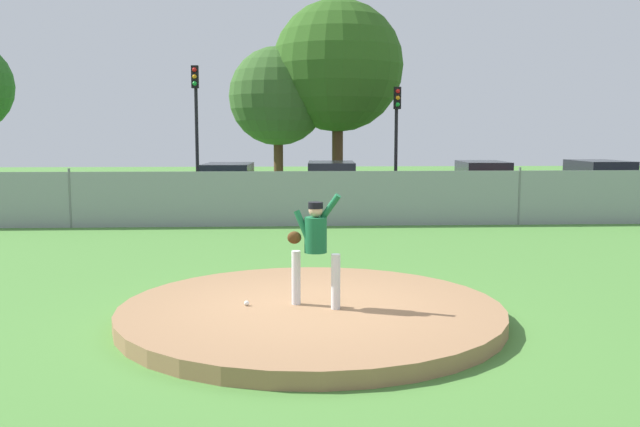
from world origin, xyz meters
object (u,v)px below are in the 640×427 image
(parked_car_teal, at_px, (228,187))
(traffic_light_far, at_px, (397,122))
(parked_car_navy, at_px, (598,185))
(pitcher_youth, at_px, (315,242))
(traffic_light_near, at_px, (196,110))
(traffic_cone_orange, at_px, (91,196))
(parked_car_white, at_px, (331,187))
(parked_car_red, at_px, (482,185))
(baseball, at_px, (247,303))

(parked_car_teal, distance_m, traffic_light_far, 7.90)
(parked_car_navy, distance_m, traffic_light_far, 8.23)
(pitcher_youth, xyz_separation_m, traffic_light_near, (-4.05, 18.54, 2.51))
(traffic_cone_orange, bearing_deg, traffic_light_far, 6.74)
(parked_car_navy, relative_size, traffic_cone_orange, 8.24)
(parked_car_teal, xyz_separation_m, traffic_cone_orange, (-5.49, 2.05, -0.52))
(traffic_cone_orange, distance_m, traffic_light_far, 12.59)
(traffic_light_near, height_order, traffic_light_far, traffic_light_near)
(parked_car_navy, bearing_deg, parked_car_white, -179.27)
(parked_car_red, bearing_deg, traffic_light_far, 125.75)
(baseball, distance_m, parked_car_white, 14.39)
(traffic_light_near, bearing_deg, traffic_light_far, 0.04)
(parked_car_red, distance_m, traffic_light_far, 5.03)
(parked_car_navy, bearing_deg, parked_car_teal, 177.35)
(pitcher_youth, height_order, traffic_light_near, traffic_light_near)
(parked_car_navy, distance_m, traffic_light_near, 15.78)
(parked_car_white, height_order, parked_car_navy, parked_car_navy)
(baseball, height_order, traffic_cone_orange, traffic_cone_orange)
(pitcher_youth, height_order, parked_car_red, pitcher_youth)
(baseball, height_order, parked_car_navy, parked_car_navy)
(parked_car_red, bearing_deg, baseball, -117.65)
(parked_car_white, bearing_deg, traffic_light_near, 141.10)
(parked_car_navy, bearing_deg, baseball, -129.69)
(parked_car_white, bearing_deg, traffic_light_far, 54.72)
(parked_car_teal, relative_size, traffic_light_far, 1.04)
(parked_car_red, bearing_deg, parked_car_teal, 179.25)
(parked_car_white, bearing_deg, parked_car_red, 6.34)
(pitcher_youth, height_order, baseball, pitcher_youth)
(baseball, bearing_deg, traffic_light_near, 99.46)
(parked_car_red, height_order, parked_car_navy, parked_car_navy)
(parked_car_white, xyz_separation_m, traffic_light_near, (-5.24, 4.23, 2.85))
(parked_car_teal, height_order, traffic_light_near, traffic_light_near)
(traffic_cone_orange, bearing_deg, parked_car_teal, -20.52)
(parked_car_navy, bearing_deg, pitcher_youth, -127.11)
(traffic_light_far, bearing_deg, parked_car_white, -125.28)
(parked_car_white, distance_m, traffic_light_near, 7.32)
(traffic_light_far, bearing_deg, parked_car_red, -54.25)
(baseball, bearing_deg, pitcher_youth, -5.38)
(pitcher_youth, bearing_deg, parked_car_navy, 52.89)
(parked_car_teal, bearing_deg, traffic_light_far, 27.60)
(parked_car_teal, distance_m, traffic_light_near, 4.78)
(parked_car_teal, xyz_separation_m, parked_car_white, (3.68, -0.74, 0.03))
(traffic_light_far, bearing_deg, baseball, -105.65)
(parked_car_white, distance_m, traffic_light_far, 5.69)
(traffic_cone_orange, bearing_deg, parked_car_white, -16.97)
(traffic_cone_orange, bearing_deg, pitcher_youth, -64.98)
(parked_car_red, bearing_deg, traffic_cone_orange, 171.62)
(parked_car_red, height_order, traffic_cone_orange, parked_car_red)
(traffic_light_far, bearing_deg, traffic_cone_orange, -173.26)
(parked_car_teal, relative_size, traffic_light_near, 0.88)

